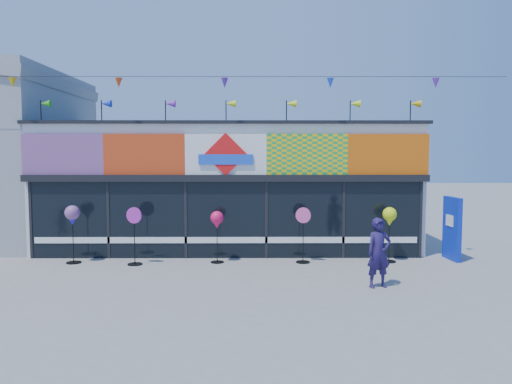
{
  "coord_description": "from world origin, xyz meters",
  "views": [
    {
      "loc": [
        0.81,
        -11.32,
        3.16
      ],
      "look_at": [
        0.88,
        2.0,
        2.1
      ],
      "focal_mm": 35.0,
      "sensor_mm": 36.0,
      "label": 1
    }
  ],
  "objects_px": {
    "spinner_4": "(390,218)",
    "spinner_2": "(217,221)",
    "spinner_3": "(303,234)",
    "adult_man": "(379,253)",
    "spinner_0": "(72,217)",
    "spinner_1": "(134,234)",
    "blue_sign": "(452,228)"
  },
  "relations": [
    {
      "from": "spinner_4",
      "to": "spinner_2",
      "type": "bearing_deg",
      "value": -179.36
    },
    {
      "from": "spinner_3",
      "to": "adult_man",
      "type": "bearing_deg",
      "value": -59.99
    },
    {
      "from": "spinner_0",
      "to": "spinner_1",
      "type": "relative_size",
      "value": 1.02
    },
    {
      "from": "spinner_1",
      "to": "spinner_4",
      "type": "height_order",
      "value": "spinner_1"
    },
    {
      "from": "spinner_2",
      "to": "adult_man",
      "type": "xyz_separation_m",
      "value": [
        3.97,
        -2.64,
        -0.38
      ]
    },
    {
      "from": "spinner_0",
      "to": "spinner_2",
      "type": "height_order",
      "value": "spinner_0"
    },
    {
      "from": "spinner_0",
      "to": "spinner_2",
      "type": "xyz_separation_m",
      "value": [
        4.1,
        0.04,
        -0.14
      ]
    },
    {
      "from": "blue_sign",
      "to": "spinner_2",
      "type": "relative_size",
      "value": 1.24
    },
    {
      "from": "spinner_3",
      "to": "adult_man",
      "type": "xyz_separation_m",
      "value": [
        1.51,
        -2.62,
        -0.02
      ]
    },
    {
      "from": "spinner_0",
      "to": "spinner_2",
      "type": "relative_size",
      "value": 1.11
    },
    {
      "from": "spinner_0",
      "to": "blue_sign",
      "type": "bearing_deg",
      "value": 2.15
    },
    {
      "from": "spinner_2",
      "to": "adult_man",
      "type": "height_order",
      "value": "adult_man"
    },
    {
      "from": "blue_sign",
      "to": "spinner_2",
      "type": "xyz_separation_m",
      "value": [
        -6.88,
        -0.37,
        0.26
      ]
    },
    {
      "from": "spinner_0",
      "to": "adult_man",
      "type": "height_order",
      "value": "spinner_0"
    },
    {
      "from": "spinner_0",
      "to": "spinner_4",
      "type": "relative_size",
      "value": 1.04
    },
    {
      "from": "spinner_3",
      "to": "spinner_4",
      "type": "relative_size",
      "value": 1.0
    },
    {
      "from": "spinner_1",
      "to": "spinner_3",
      "type": "height_order",
      "value": "spinner_1"
    },
    {
      "from": "spinner_3",
      "to": "spinner_4",
      "type": "bearing_deg",
      "value": 1.68
    },
    {
      "from": "spinner_0",
      "to": "spinner_1",
      "type": "bearing_deg",
      "value": -6.79
    },
    {
      "from": "spinner_0",
      "to": "spinner_3",
      "type": "relative_size",
      "value": 1.04
    },
    {
      "from": "adult_man",
      "to": "blue_sign",
      "type": "bearing_deg",
      "value": 31.33
    },
    {
      "from": "blue_sign",
      "to": "spinner_3",
      "type": "relative_size",
      "value": 1.16
    },
    {
      "from": "spinner_4",
      "to": "adult_man",
      "type": "xyz_separation_m",
      "value": [
        -0.97,
        -2.69,
        -0.46
      ]
    },
    {
      "from": "spinner_4",
      "to": "adult_man",
      "type": "height_order",
      "value": "adult_man"
    },
    {
      "from": "spinner_2",
      "to": "adult_man",
      "type": "relative_size",
      "value": 0.91
    },
    {
      "from": "spinner_1",
      "to": "spinner_2",
      "type": "distance_m",
      "value": 2.34
    },
    {
      "from": "spinner_4",
      "to": "spinner_3",
      "type": "bearing_deg",
      "value": -178.32
    },
    {
      "from": "blue_sign",
      "to": "spinner_1",
      "type": "height_order",
      "value": "blue_sign"
    },
    {
      "from": "spinner_0",
      "to": "spinner_3",
      "type": "distance_m",
      "value": 6.58
    },
    {
      "from": "blue_sign",
      "to": "adult_man",
      "type": "distance_m",
      "value": 4.18
    },
    {
      "from": "spinner_1",
      "to": "spinner_3",
      "type": "relative_size",
      "value": 1.02
    },
    {
      "from": "blue_sign",
      "to": "adult_man",
      "type": "relative_size",
      "value": 1.13
    }
  ]
}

